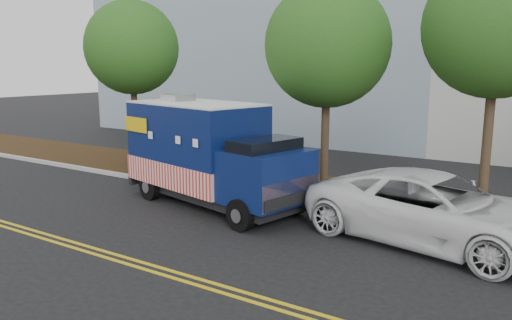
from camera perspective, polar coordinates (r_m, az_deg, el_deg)
The scene contains 11 objects.
ground at distance 14.95m, azimuth -0.44°, elevation -6.21°, with size 120.00×120.00×0.00m, color black.
curb at distance 16.08m, azimuth 2.31°, elevation -4.73°, with size 120.00×0.18×0.15m, color #9E9E99.
mulch_strip at distance 17.86m, azimuth 5.74°, elevation -3.20°, with size 120.00×4.00×0.15m, color black.
centerline_near at distance 11.70m, azimuth -12.73°, elevation -11.38°, with size 120.00×0.10×0.01m, color gold.
centerline_far at distance 11.55m, azimuth -13.63°, elevation -11.74°, with size 120.00×0.10×0.01m, color gold.
tree_a at distance 21.78m, azimuth -14.01°, elevation 12.33°, with size 3.87×3.87×7.03m.
tree_b at distance 16.13m, azimuth 8.16°, elevation 12.85°, with size 3.94×3.94×6.97m.
tree_c at distance 14.98m, azimuth 25.85°, elevation 13.61°, with size 3.85×3.85×7.32m.
sign_post at distance 17.70m, azimuth -5.33°, elevation 0.41°, with size 0.06×0.06×2.40m, color #473828.
food_truck at distance 15.80m, azimuth -5.49°, elevation 0.46°, with size 6.87×3.75×3.43m.
white_car at distance 13.11m, azimuth 19.68°, elevation -5.31°, with size 2.91×6.31×1.75m, color white.
Camera 1 is at (7.86, -11.95, 4.36)m, focal length 35.00 mm.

